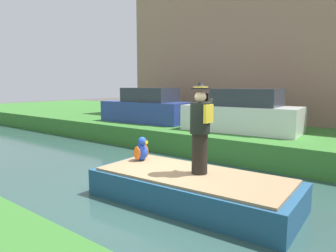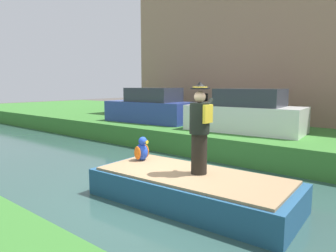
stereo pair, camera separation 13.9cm
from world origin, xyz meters
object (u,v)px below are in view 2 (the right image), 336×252
(boat, at_px, (192,188))
(parrot_plush, at_px, (142,150))
(person_pirate, at_px, (200,128))
(parked_car_white, at_px, (245,114))
(parked_car_blue, at_px, (151,108))

(boat, bearing_deg, parrot_plush, 83.94)
(person_pirate, distance_m, parked_car_white, 5.13)
(parked_car_white, bearing_deg, boat, -166.17)
(boat, distance_m, person_pirate, 1.24)
(parked_car_white, height_order, parked_car_blue, same)
(parked_car_blue, bearing_deg, person_pirate, -130.21)
(parked_car_white, bearing_deg, person_pirate, -164.68)
(person_pirate, bearing_deg, parrot_plush, 89.70)
(boat, relative_size, parrot_plush, 7.52)
(parrot_plush, height_order, parked_car_blue, parked_car_blue)
(boat, height_order, parked_car_blue, parked_car_blue)
(person_pirate, xyz_separation_m, parked_car_blue, (4.94, 5.84, -0.15))
(parrot_plush, bearing_deg, parked_car_white, -3.71)
(person_pirate, bearing_deg, parked_car_blue, 51.45)
(boat, bearing_deg, parked_car_white, 13.83)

